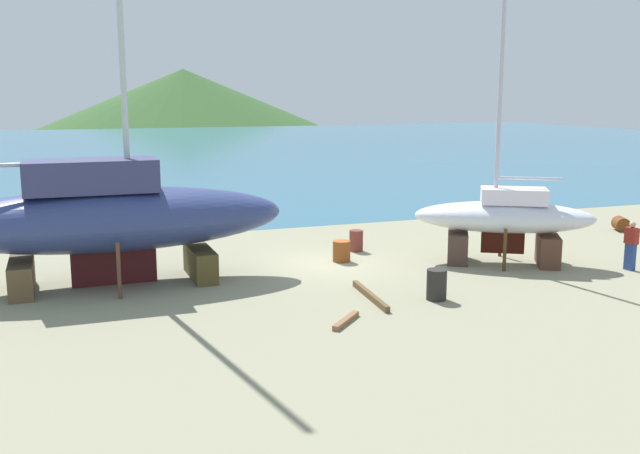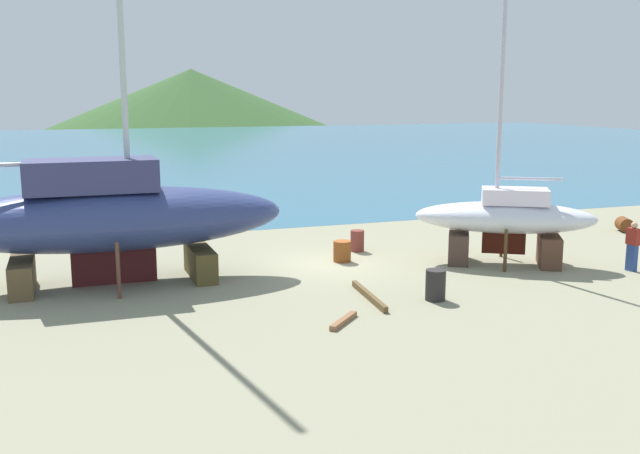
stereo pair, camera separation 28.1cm
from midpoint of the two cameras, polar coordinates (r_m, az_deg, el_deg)
name	(u,v)px [view 2 (the right image)]	position (r m, az deg, el deg)	size (l,w,h in m)	color
ground_plane	(358,284)	(23.07, 3.34, -4.53)	(43.08, 43.08, 0.00)	gray
sea_water	(142,149)	(82.62, -13.78, 5.99)	(172.33, 102.75, 0.01)	#306B89
headland_hill	(192,119)	(185.82, -10.03, 8.43)	(119.36, 119.36, 24.58)	#325528
sailboat_mid_port	(505,219)	(26.30, 14.74, 0.60)	(6.48, 5.05, 9.14)	#49342C
sailboat_small_center	(110,216)	(23.47, -15.91, 0.82)	(10.94, 3.61, 16.28)	brown
worker	(633,246)	(26.82, 23.76, -1.36)	(0.29, 0.46, 1.70)	navy
barrel_rust_mid	(342,251)	(26.04, 2.07, -1.93)	(0.64, 0.64, 0.76)	brown
barrel_blue_faded	(357,241)	(27.77, 3.25, -1.10)	(0.53, 0.53, 0.82)	brown
barrel_ochre	(435,285)	(21.46, 9.49, -4.54)	(0.59, 0.59, 0.91)	#282524
barrel_rust_near	(624,225)	(34.54, 23.15, 0.18)	(0.62, 0.62, 0.81)	brown
timber_long_fore	(369,296)	(21.43, 4.27, -5.45)	(3.00, 0.14, 0.19)	brown
timber_short_cross	(344,321)	(19.19, 2.30, -7.42)	(1.49, 0.17, 0.14)	brown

